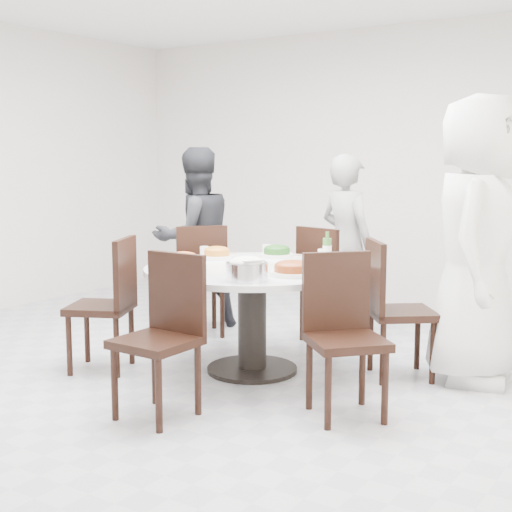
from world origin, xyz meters
The scene contains 22 objects.
floor centered at (0.00, 0.00, 0.00)m, with size 6.00×6.00×0.01m, color #B8B8BD.
wall_back centered at (0.00, 3.00, 1.40)m, with size 6.00×0.01×2.80m, color silver.
dining_table centered at (0.24, 0.29, 0.38)m, with size 1.50×1.50×0.75m, color silver.
chair_ne centered at (1.17, 0.75, 0.47)m, with size 0.42×0.42×0.95m, color black.
chair_n centered at (0.30, 1.37, 0.47)m, with size 0.42×0.42×0.95m, color black.
chair_nw centered at (-0.73, 0.91, 0.47)m, with size 0.42×0.42×0.95m, color black.
chair_sw centered at (-0.68, -0.27, 0.47)m, with size 0.42×0.42×0.95m, color black.
chair_s centered at (0.28, -0.77, 0.47)m, with size 0.42×0.42×0.95m, color black.
chair_se centered at (1.20, -0.15, 0.47)m, with size 0.42×0.42×0.95m, color black.
diner_right centered at (1.59, 0.95, 0.96)m, with size 0.94×0.61×1.92m, color silver.
diner_middle centered at (0.29, 1.65, 0.77)m, with size 0.56×0.37×1.53m, color black.
diner_left centered at (-0.91, 1.10, 0.80)m, with size 0.77×0.60×1.59m, color black.
dish_greens centered at (0.13, 0.80, 0.78)m, with size 0.25×0.25×0.07m, color white.
dish_pale centered at (0.62, 0.63, 0.78)m, with size 0.25×0.25×0.07m, color white.
dish_orange centered at (-0.20, 0.47, 0.78)m, with size 0.25×0.25×0.07m, color white.
dish_redbrown centered at (0.66, 0.13, 0.79)m, with size 0.30×0.30×0.08m, color white.
dish_tofu centered at (-0.21, 0.08, 0.78)m, with size 0.26×0.26×0.07m, color white.
rice_bowl centered at (0.52, -0.18, 0.81)m, with size 0.26×0.26×0.11m, color silver.
soup_bowl centered at (-0.09, -0.16, 0.79)m, with size 0.24×0.24×0.07m, color white.
beverage_bottle centered at (0.56, 0.80, 0.86)m, with size 0.06×0.06×0.22m, color #33692A.
tea_cups centered at (0.26, 0.90, 0.79)m, with size 0.07×0.07×0.08m, color white.
chopsticks centered at (0.21, 0.92, 0.76)m, with size 0.24×0.04×0.01m, color tan, non-canonical shape.
Camera 1 is at (2.98, -3.77, 1.51)m, focal length 50.00 mm.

